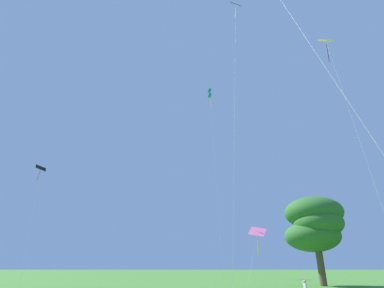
# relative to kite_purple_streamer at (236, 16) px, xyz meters

# --- Properties ---
(kite_purple_streamer) EXTENTS (3.08, 5.03, 29.84)m
(kite_purple_streamer) POSITION_rel_kite_purple_streamer_xyz_m (0.00, 0.00, 0.00)
(kite_purple_streamer) COLOR purple
(kite_purple_streamer) RESTS_ON ground_plane
(kite_teal_box) EXTENTS (1.07, 4.85, 28.36)m
(kite_teal_box) POSITION_rel_kite_purple_streamer_xyz_m (-2.20, 16.33, 0.03)
(kite_teal_box) COLOR teal
(kite_teal_box) RESTS_ON ground_plane
(kite_black_large) EXTENTS (4.09, 6.65, 12.93)m
(kite_black_large) POSITION_rel_kite_purple_streamer_xyz_m (-22.71, 8.16, -15.45)
(kite_black_large) COLOR black
(kite_black_large) RESTS_ON ground_plane
(kite_yellow_diamond) EXTENTS (1.86, 5.81, 24.51)m
(kite_yellow_diamond) POSITION_rel_kite_purple_streamer_xyz_m (9.32, 0.04, -4.72)
(kite_yellow_diamond) COLOR yellow
(kite_yellow_diamond) RESTS_ON ground_plane
(kite_pink_low) EXTENTS (5.27, 13.03, 7.52)m
(kite_pink_low) POSITION_rel_kite_purple_streamer_xyz_m (4.78, 22.30, -21.26)
(kite_pink_low) COLOR pink
(kite_pink_low) RESTS_ON ground_plane
(tree_right_cluster) EXTENTS (5.96, 5.87, 8.32)m
(tree_right_cluster) POSITION_rel_kite_purple_streamer_xyz_m (7.34, 5.69, -21.57)
(tree_right_cluster) COLOR brown
(tree_right_cluster) RESTS_ON ground_plane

